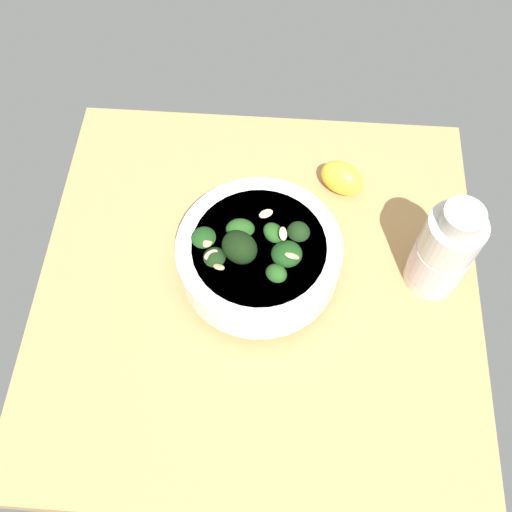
{
  "coord_description": "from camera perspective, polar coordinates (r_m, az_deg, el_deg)",
  "views": [
    {
      "loc": [
        33.51,
        2.14,
        68.27
      ],
      "look_at": [
        -1.94,
        -0.38,
        4.0
      ],
      "focal_mm": 41.45,
      "sensor_mm": 36.0,
      "label": 1
    }
  ],
  "objects": [
    {
      "name": "bowl_of_broccoli",
      "position": [
        0.73,
        -0.08,
        0.11
      ],
      "size": [
        20.31,
        20.31,
        10.0
      ],
      "color": "white",
      "rests_on": "ground_plane"
    },
    {
      "name": "lemon_wedge",
      "position": [
        0.83,
        8.29,
        7.44
      ],
      "size": [
        6.58,
        7.38,
        4.73
      ],
      "primitive_type": "ellipsoid",
      "rotation": [
        0.0,
        0.0,
        4.2
      ],
      "color": "yellow",
      "rests_on": "ground_plane"
    },
    {
      "name": "bottle_tall",
      "position": [
        0.74,
        17.61,
        0.29
      ],
      "size": [
        6.97,
        6.97,
        15.2
      ],
      "color": "beige",
      "rests_on": "ground_plane"
    },
    {
      "name": "ground_plane",
      "position": [
        0.78,
        0.18,
        -3.31
      ],
      "size": [
        56.64,
        56.64,
        3.45
      ],
      "primitive_type": "cube",
      "color": "tan"
    }
  ]
}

